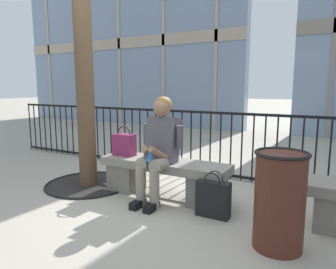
{
  "coord_description": "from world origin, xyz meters",
  "views": [
    {
      "loc": [
        1.79,
        -3.09,
        1.33
      ],
      "look_at": [
        0.0,
        0.1,
        0.75
      ],
      "focal_mm": 32.82,
      "sensor_mm": 36.0,
      "label": 1
    }
  ],
  "objects": [
    {
      "name": "stone_bench",
      "position": [
        0.0,
        0.0,
        0.27
      ],
      "size": [
        1.6,
        0.44,
        0.45
      ],
      "color": "gray",
      "rests_on": "ground"
    },
    {
      "name": "trash_can",
      "position": [
        1.42,
        -0.57,
        0.42
      ],
      "size": [
        0.43,
        0.43,
        0.82
      ],
      "color": "#4C2319",
      "rests_on": "ground"
    },
    {
      "name": "handbag_on_bench",
      "position": [
        -0.58,
        -0.01,
        0.6
      ],
      "size": [
        0.29,
        0.14,
        0.38
      ],
      "color": "#7A234C",
      "rests_on": "stone_bench"
    },
    {
      "name": "shopping_bag",
      "position": [
        0.73,
        -0.26,
        0.19
      ],
      "size": [
        0.34,
        0.13,
        0.48
      ],
      "color": "black",
      "rests_on": "ground"
    },
    {
      "name": "seated_person_with_phone",
      "position": [
        0.01,
        -0.13,
        0.65
      ],
      "size": [
        0.52,
        0.66,
        1.21
      ],
      "color": "gray",
      "rests_on": "ground"
    },
    {
      "name": "ground_plane",
      "position": [
        0.0,
        0.0,
        0.0
      ],
      "size": [
        60.0,
        60.0,
        0.0
      ],
      "primitive_type": "plane",
      "color": "#A8A091"
    },
    {
      "name": "plaza_railing",
      "position": [
        -0.0,
        1.09,
        0.49
      ],
      "size": [
        7.85,
        0.04,
        0.97
      ],
      "color": "black",
      "rests_on": "ground"
    }
  ]
}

